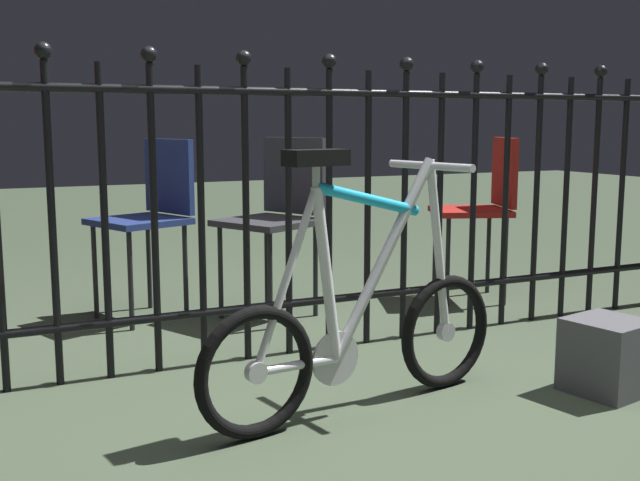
{
  "coord_description": "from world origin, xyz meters",
  "views": [
    {
      "loc": [
        -1.08,
        -2.18,
        0.95
      ],
      "look_at": [
        0.05,
        0.21,
        0.55
      ],
      "focal_mm": 43.53,
      "sensor_mm": 36.0,
      "label": 1
    }
  ],
  "objects_px": {
    "chair_navy": "(152,208)",
    "display_crate": "(607,356)",
    "chair_red": "(484,200)",
    "bicycle": "(359,323)",
    "chair_charcoal": "(279,207)"
  },
  "relations": [
    {
      "from": "chair_charcoal",
      "to": "display_crate",
      "type": "xyz_separation_m",
      "value": [
        0.62,
        -1.56,
        -0.41
      ]
    },
    {
      "from": "bicycle",
      "to": "chair_red",
      "type": "bearing_deg",
      "value": 40.25
    },
    {
      "from": "chair_charcoal",
      "to": "chair_navy",
      "type": "distance_m",
      "value": 0.62
    },
    {
      "from": "chair_charcoal",
      "to": "chair_navy",
      "type": "relative_size",
      "value": 1.01
    },
    {
      "from": "chair_navy",
      "to": "display_crate",
      "type": "relative_size",
      "value": 3.32
    },
    {
      "from": "bicycle",
      "to": "chair_charcoal",
      "type": "xyz_separation_m",
      "value": [
        0.27,
        1.34,
        0.24
      ]
    },
    {
      "from": "chair_navy",
      "to": "bicycle",
      "type": "bearing_deg",
      "value": -78.83
    },
    {
      "from": "bicycle",
      "to": "chair_navy",
      "type": "relative_size",
      "value": 1.37
    },
    {
      "from": "bicycle",
      "to": "display_crate",
      "type": "relative_size",
      "value": 4.54
    },
    {
      "from": "bicycle",
      "to": "chair_charcoal",
      "type": "bearing_deg",
      "value": 78.68
    },
    {
      "from": "chair_charcoal",
      "to": "chair_red",
      "type": "xyz_separation_m",
      "value": [
        1.13,
        -0.16,
        0.0
      ]
    },
    {
      "from": "chair_red",
      "to": "chair_navy",
      "type": "relative_size",
      "value": 1.0
    },
    {
      "from": "chair_navy",
      "to": "display_crate",
      "type": "height_order",
      "value": "chair_navy"
    },
    {
      "from": "bicycle",
      "to": "chair_navy",
      "type": "bearing_deg",
      "value": 101.17
    },
    {
      "from": "display_crate",
      "to": "bicycle",
      "type": "bearing_deg",
      "value": 166.28
    }
  ]
}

